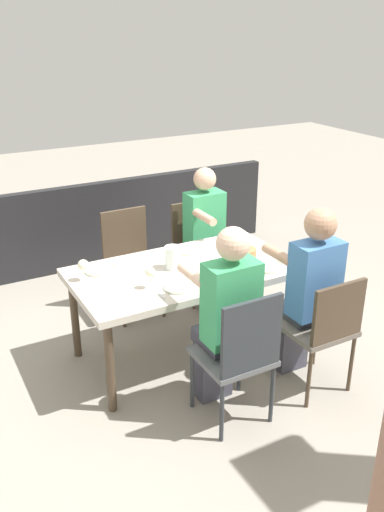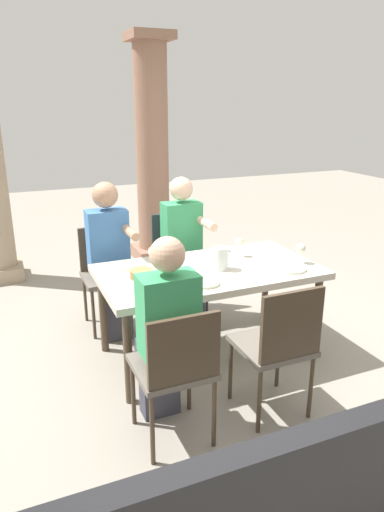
{
  "view_description": "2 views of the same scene",
  "coord_description": "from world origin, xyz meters",
  "px_view_note": "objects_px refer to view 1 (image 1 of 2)",
  "views": [
    {
      "loc": [
        1.73,
        3.27,
        2.43
      ],
      "look_at": [
        -0.02,
        0.08,
        0.86
      ],
      "focal_mm": 38.38,
      "sensor_mm": 36.0,
      "label": 1
    },
    {
      "loc": [
        -1.43,
        -3.05,
        1.97
      ],
      "look_at": [
        -0.11,
        0.07,
        0.83
      ],
      "focal_mm": 32.71,
      "sensor_mm": 36.0,
      "label": 2
    }
  ],
  "objects_px": {
    "chair_west_north": "(324,326)",
    "chair_mid_south": "(130,255)",
    "diner_woman_green": "(225,315)",
    "diner_guest_third": "(308,290)",
    "chair_west_south": "(198,242)",
    "bread_basket": "(245,252)",
    "plate_0": "(267,267)",
    "plate_2": "(179,287)",
    "dining_table": "(185,277)",
    "diner_man_white": "(208,233)",
    "wine_glass_3": "(83,266)",
    "wine_glass_2": "(150,273)",
    "water_pitcher": "(173,259)",
    "plate_3": "(101,270)",
    "wine_glass_0": "(242,252)",
    "chair_mid_north": "(240,352)",
    "plate_1": "(185,251)"
  },
  "relations": [
    {
      "from": "diner_man_white",
      "to": "diner_guest_third",
      "type": "bearing_deg",
      "value": 90.01
    },
    {
      "from": "chair_west_north",
      "to": "plate_0",
      "type": "bearing_deg",
      "value": -84.47
    },
    {
      "from": "chair_west_south",
      "to": "chair_mid_south",
      "type": "relative_size",
      "value": 0.97
    },
    {
      "from": "water_pitcher",
      "to": "chair_mid_south",
      "type": "bearing_deg",
      "value": -89.69
    },
    {
      "from": "wine_glass_0",
      "to": "bread_basket",
      "type": "xyz_separation_m",
      "value": [
        -0.15,
        -0.17,
        -0.1
      ]
    },
    {
      "from": "chair_west_south",
      "to": "diner_guest_third",
      "type": "distance_m",
      "value": 1.57
    },
    {
      "from": "wine_glass_0",
      "to": "chair_mid_north",
      "type": "bearing_deg",
      "value": 56.51
    },
    {
      "from": "wine_glass_2",
      "to": "plate_2",
      "type": "bearing_deg",
      "value": 149.18
    },
    {
      "from": "wine_glass_0",
      "to": "plate_2",
      "type": "height_order",
      "value": "wine_glass_0"
    },
    {
      "from": "chair_west_north",
      "to": "diner_man_white",
      "type": "xyz_separation_m",
      "value": [
        0.0,
        -1.57,
        0.15
      ]
    },
    {
      "from": "chair_mid_north",
      "to": "plate_1",
      "type": "distance_m",
      "value": 1.2
    },
    {
      "from": "chair_west_north",
      "to": "water_pitcher",
      "type": "bearing_deg",
      "value": -53.48
    },
    {
      "from": "plate_0",
      "to": "wine_glass_2",
      "type": "bearing_deg",
      "value": -7.02
    },
    {
      "from": "chair_west_south",
      "to": "diner_man_white",
      "type": "bearing_deg",
      "value": 89.03
    },
    {
      "from": "wine_glass_0",
      "to": "plate_2",
      "type": "distance_m",
      "value": 0.59
    },
    {
      "from": "dining_table",
      "to": "plate_0",
      "type": "relative_size",
      "value": 7.13
    },
    {
      "from": "plate_3",
      "to": "water_pitcher",
      "type": "distance_m",
      "value": 0.54
    },
    {
      "from": "diner_guest_third",
      "to": "diner_man_white",
      "type": "bearing_deg",
      "value": -89.99
    },
    {
      "from": "chair_west_north",
      "to": "diner_man_white",
      "type": "height_order",
      "value": "diner_man_white"
    },
    {
      "from": "chair_mid_south",
      "to": "bread_basket",
      "type": "xyz_separation_m",
      "value": [
        -0.61,
        0.89,
        0.23
      ]
    },
    {
      "from": "chair_west_south",
      "to": "diner_man_white",
      "type": "xyz_separation_m",
      "value": [
        0.0,
        0.18,
        0.15
      ]
    },
    {
      "from": "dining_table",
      "to": "chair_mid_south",
      "type": "height_order",
      "value": "chair_mid_south"
    },
    {
      "from": "chair_mid_south",
      "to": "bread_basket",
      "type": "relative_size",
      "value": 5.43
    },
    {
      "from": "diner_man_white",
      "to": "wine_glass_2",
      "type": "height_order",
      "value": "diner_man_white"
    },
    {
      "from": "chair_west_south",
      "to": "bread_basket",
      "type": "height_order",
      "value": "chair_west_south"
    },
    {
      "from": "diner_woman_green",
      "to": "plate_2",
      "type": "xyz_separation_m",
      "value": [
        0.11,
        -0.43,
        0.03
      ]
    },
    {
      "from": "chair_mid_south",
      "to": "wine_glass_0",
      "type": "distance_m",
      "value": 1.21
    },
    {
      "from": "chair_west_north",
      "to": "chair_west_south",
      "type": "xyz_separation_m",
      "value": [
        -0.0,
        -1.75,
        0.0
      ]
    },
    {
      "from": "chair_west_north",
      "to": "chair_mid_south",
      "type": "distance_m",
      "value": 1.88
    },
    {
      "from": "wine_glass_2",
      "to": "water_pitcher",
      "type": "distance_m",
      "value": 0.36
    },
    {
      "from": "chair_west_south",
      "to": "bread_basket",
      "type": "relative_size",
      "value": 5.25
    },
    {
      "from": "plate_0",
      "to": "bread_basket",
      "type": "xyz_separation_m",
      "value": [
        0.02,
        -0.27,
        0.02
      ]
    },
    {
      "from": "chair_west_south",
      "to": "plate_0",
      "type": "relative_size",
      "value": 3.79
    },
    {
      "from": "diner_man_white",
      "to": "plate_3",
      "type": "xyz_separation_m",
      "value": [
        1.17,
        0.43,
        0.07
      ]
    },
    {
      "from": "diner_woman_green",
      "to": "plate_0",
      "type": "distance_m",
      "value": 0.76
    },
    {
      "from": "chair_mid_south",
      "to": "diner_guest_third",
      "type": "relative_size",
      "value": 0.69
    },
    {
      "from": "plate_3",
      "to": "bread_basket",
      "type": "height_order",
      "value": "bread_basket"
    },
    {
      "from": "plate_2",
      "to": "wine_glass_3",
      "type": "relative_size",
      "value": 1.32
    },
    {
      "from": "dining_table",
      "to": "chair_west_north",
      "type": "relative_size",
      "value": 1.88
    },
    {
      "from": "chair_mid_south",
      "to": "diner_woman_green",
      "type": "xyz_separation_m",
      "value": [
        0.0,
        1.58,
        0.18
      ]
    },
    {
      "from": "plate_0",
      "to": "plate_2",
      "type": "height_order",
      "value": "same"
    },
    {
      "from": "dining_table",
      "to": "wine_glass_0",
      "type": "relative_size",
      "value": 9.75
    },
    {
      "from": "dining_table",
      "to": "chair_mid_north",
      "type": "distance_m",
      "value": 0.9
    },
    {
      "from": "chair_west_south",
      "to": "chair_mid_south",
      "type": "distance_m",
      "value": 0.69
    },
    {
      "from": "chair_west_north",
      "to": "chair_west_south",
      "type": "distance_m",
      "value": 1.75
    },
    {
      "from": "diner_guest_third",
      "to": "wine_glass_0",
      "type": "height_order",
      "value": "diner_guest_third"
    },
    {
      "from": "wine_glass_0",
      "to": "plate_3",
      "type": "distance_m",
      "value": 1.05
    },
    {
      "from": "diner_woman_green",
      "to": "diner_guest_third",
      "type": "height_order",
      "value": "diner_guest_third"
    },
    {
      "from": "plate_0",
      "to": "plate_2",
      "type": "distance_m",
      "value": 0.74
    },
    {
      "from": "chair_west_north",
      "to": "plate_2",
      "type": "bearing_deg",
      "value": -36.93
    }
  ]
}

